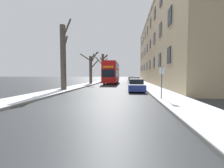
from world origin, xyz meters
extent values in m
plane|color=#303335|center=(0.00, 0.00, 0.00)|extent=(320.00, 320.00, 0.00)
cube|color=slate|center=(-5.31, 53.00, 0.07)|extent=(2.45, 130.00, 0.13)
cube|color=white|center=(-5.31, 53.00, 0.15)|extent=(2.42, 130.00, 0.03)
cube|color=slate|center=(5.31, 53.00, 0.07)|extent=(2.45, 130.00, 0.13)
cube|color=white|center=(5.31, 53.00, 0.15)|extent=(2.42, 130.00, 0.03)
cube|color=tan|center=(11.04, 25.55, 7.74)|extent=(9.00, 43.46, 15.49)
cube|color=black|center=(6.51, 8.82, 3.92)|extent=(0.08, 1.40, 1.80)
cube|color=black|center=(6.51, 13.60, 3.92)|extent=(0.08, 1.40, 1.80)
cube|color=black|center=(6.51, 18.38, 3.92)|extent=(0.08, 1.40, 1.80)
cube|color=black|center=(6.51, 23.16, 3.92)|extent=(0.08, 1.40, 1.80)
cube|color=black|center=(6.51, 27.94, 3.92)|extent=(0.08, 1.40, 1.80)
cube|color=black|center=(6.51, 32.72, 3.92)|extent=(0.08, 1.40, 1.80)
cube|color=black|center=(6.51, 37.51, 3.92)|extent=(0.08, 1.40, 1.80)
cube|color=black|center=(6.51, 42.29, 3.92)|extent=(0.08, 1.40, 1.80)
cube|color=black|center=(6.51, 8.82, 8.05)|extent=(0.08, 1.40, 1.80)
cube|color=black|center=(6.51, 13.60, 8.05)|extent=(0.08, 1.40, 1.80)
cube|color=black|center=(6.51, 18.38, 8.05)|extent=(0.08, 1.40, 1.80)
cube|color=black|center=(6.51, 23.16, 8.05)|extent=(0.08, 1.40, 1.80)
cube|color=black|center=(6.51, 27.94, 8.05)|extent=(0.08, 1.40, 1.80)
cube|color=black|center=(6.51, 32.72, 8.05)|extent=(0.08, 1.40, 1.80)
cube|color=black|center=(6.51, 37.51, 8.05)|extent=(0.08, 1.40, 1.80)
cube|color=black|center=(6.51, 42.29, 8.05)|extent=(0.08, 1.40, 1.80)
cube|color=black|center=(6.51, 18.38, 12.18)|extent=(0.08, 1.40, 1.80)
cube|color=black|center=(6.51, 23.16, 12.18)|extent=(0.08, 1.40, 1.80)
cube|color=black|center=(6.51, 27.94, 12.18)|extent=(0.08, 1.40, 1.80)
cube|color=black|center=(6.51, 32.72, 12.18)|extent=(0.08, 1.40, 1.80)
cube|color=black|center=(6.51, 37.51, 12.18)|extent=(0.08, 1.40, 1.80)
cube|color=black|center=(6.51, 42.29, 12.18)|extent=(0.08, 1.40, 1.80)
cube|color=beige|center=(6.50, 25.55, 14.97)|extent=(0.12, 42.60, 0.44)
cylinder|color=#4C4238|center=(-5.07, 8.03, 3.64)|extent=(0.61, 0.61, 7.28)
cylinder|color=#4C4238|center=(-5.15, 8.81, 5.44)|extent=(0.38, 1.75, 2.15)
cylinder|color=#4C4238|center=(-5.33, 8.63, 5.28)|extent=(0.78, 1.42, 1.44)
cylinder|color=#4C4238|center=(-4.97, 8.94, 7.19)|extent=(0.43, 2.02, 2.83)
cylinder|color=#4C4238|center=(-5.09, 20.42, 2.72)|extent=(0.56, 0.56, 5.43)
cylinder|color=#4C4238|center=(-4.42, 21.01, 3.98)|extent=(1.58, 1.41, 1.92)
cylinder|color=#4C4238|center=(-4.59, 21.10, 5.23)|extent=(1.25, 1.60, 2.50)
cylinder|color=#4C4238|center=(-4.29, 20.34, 5.59)|extent=(1.75, 0.36, 1.36)
cylinder|color=#4C4238|center=(-6.01, 20.12, 5.21)|extent=(2.01, 0.82, 1.40)
cylinder|color=#4C4238|center=(-4.94, 21.20, 5.16)|extent=(0.52, 1.74, 2.05)
cylinder|color=#4C4238|center=(-4.99, 34.10, 3.88)|extent=(0.70, 0.70, 7.76)
cylinder|color=#4C4238|center=(-4.32, 34.35, 6.08)|extent=(1.55, 0.77, 1.13)
cylinder|color=#4C4238|center=(-4.31, 33.99, 6.77)|extent=(1.56, 0.49, 1.23)
cylinder|color=#4C4238|center=(-4.32, 33.94, 6.95)|extent=(1.57, 0.61, 1.43)
cylinder|color=#4C4238|center=(-5.23, 33.44, 5.97)|extent=(0.76, 1.55, 1.50)
cylinder|color=#4C4238|center=(-6.08, 34.24, 5.82)|extent=(2.38, 0.56, 2.52)
cylinder|color=#4C4238|center=(-5.19, 47.92, 3.03)|extent=(0.67, 0.67, 6.07)
cylinder|color=#4C4238|center=(-4.77, 47.58, 6.16)|extent=(1.14, 0.97, 1.46)
cylinder|color=#4C4238|center=(-5.56, 47.88, 6.10)|extent=(0.97, 0.32, 1.65)
cylinder|color=#4C4238|center=(-4.30, 48.06, 4.47)|extent=(1.98, 0.54, 1.87)
cylinder|color=#4C4238|center=(-5.16, 48.73, 3.90)|extent=(0.30, 1.77, 1.28)
cube|color=red|center=(-1.38, 23.94, 1.63)|extent=(2.60, 10.94, 2.57)
cube|color=red|center=(-1.38, 23.94, 3.61)|extent=(2.55, 10.72, 1.40)
cube|color=#B31212|center=(-1.38, 23.94, 4.37)|extent=(2.55, 10.72, 0.12)
cube|color=black|center=(-1.38, 23.94, 2.13)|extent=(2.63, 9.62, 1.34)
cube|color=black|center=(-1.38, 23.94, 3.68)|extent=(2.63, 9.62, 1.06)
cube|color=black|center=(-1.38, 18.49, 2.13)|extent=(2.34, 0.06, 1.41)
cube|color=orange|center=(-1.38, 18.48, 3.26)|extent=(1.82, 0.05, 0.32)
cylinder|color=black|center=(-2.51, 20.66, 0.54)|extent=(0.30, 1.07, 1.07)
cylinder|color=black|center=(-0.25, 20.66, 0.54)|extent=(0.30, 1.07, 1.07)
cylinder|color=black|center=(-2.51, 27.00, 0.54)|extent=(0.30, 1.07, 1.07)
cylinder|color=black|center=(-0.25, 27.00, 0.54)|extent=(0.30, 1.07, 1.07)
cube|color=navy|center=(3.02, 8.63, 0.48)|extent=(1.71, 4.53, 0.61)
cube|color=black|center=(3.02, 8.81, 1.05)|extent=(1.47, 2.26, 0.54)
cube|color=white|center=(3.02, 8.81, 1.35)|extent=(1.44, 2.15, 0.06)
cube|color=white|center=(3.02, 7.02, 0.81)|extent=(1.54, 1.18, 0.05)
cylinder|color=black|center=(2.27, 7.27, 0.33)|extent=(0.20, 0.67, 0.67)
cylinder|color=black|center=(3.76, 7.27, 0.33)|extent=(0.20, 0.67, 0.67)
cylinder|color=black|center=(2.27, 9.99, 0.33)|extent=(0.20, 0.67, 0.67)
cylinder|color=black|center=(3.76, 9.99, 0.33)|extent=(0.20, 0.67, 0.67)
cube|color=#474C56|center=(3.02, 13.93, 0.50)|extent=(1.73, 4.47, 0.66)
cube|color=black|center=(3.02, 14.10, 1.14)|extent=(1.49, 2.23, 0.62)
cube|color=white|center=(3.02, 14.10, 1.48)|extent=(1.45, 2.12, 0.07)
cube|color=white|center=(3.02, 12.34, 0.86)|extent=(1.56, 1.17, 0.06)
cylinder|color=black|center=(2.26, 12.59, 0.34)|extent=(0.20, 0.68, 0.68)
cylinder|color=black|center=(3.77, 12.59, 0.34)|extent=(0.20, 0.68, 0.68)
cylinder|color=black|center=(2.26, 15.27, 0.34)|extent=(0.20, 0.68, 0.68)
cylinder|color=black|center=(3.77, 15.27, 0.34)|extent=(0.20, 0.68, 0.68)
cube|color=maroon|center=(3.02, 19.79, 0.46)|extent=(1.68, 4.34, 0.57)
cube|color=black|center=(3.02, 19.96, 1.04)|extent=(1.45, 2.17, 0.60)
cube|color=white|center=(3.02, 19.96, 1.39)|extent=(1.41, 2.06, 0.09)
cube|color=white|center=(3.02, 18.25, 0.78)|extent=(1.52, 1.13, 0.07)
cylinder|color=black|center=(2.28, 18.49, 0.31)|extent=(0.20, 0.63, 0.63)
cylinder|color=black|center=(3.75, 18.49, 0.31)|extent=(0.20, 0.63, 0.63)
cylinder|color=black|center=(2.28, 21.09, 0.31)|extent=(0.20, 0.63, 0.63)
cylinder|color=black|center=(3.75, 21.09, 0.31)|extent=(0.20, 0.63, 0.63)
cube|color=black|center=(3.02, 25.38, 0.50)|extent=(1.85, 4.34, 0.65)
cube|color=black|center=(3.02, 25.55, 1.08)|extent=(1.59, 2.17, 0.51)
cube|color=white|center=(3.02, 25.55, 1.37)|extent=(1.55, 2.06, 0.07)
cube|color=white|center=(3.02, 23.84, 0.85)|extent=(1.66, 1.13, 0.06)
cylinder|color=black|center=(2.20, 24.08, 0.31)|extent=(0.20, 0.61, 0.61)
cylinder|color=black|center=(3.83, 24.08, 0.31)|extent=(0.20, 0.61, 0.61)
cylinder|color=black|center=(2.20, 26.68, 0.31)|extent=(0.20, 0.61, 0.61)
cylinder|color=black|center=(3.83, 26.68, 0.31)|extent=(0.20, 0.61, 0.61)
cube|color=navy|center=(3.02, 31.71, 0.51)|extent=(1.76, 4.25, 0.68)
cube|color=black|center=(3.02, 31.88, 1.12)|extent=(1.51, 2.12, 0.55)
cube|color=white|center=(3.02, 31.88, 1.43)|extent=(1.48, 2.02, 0.07)
cube|color=white|center=(3.02, 30.20, 0.88)|extent=(1.58, 1.11, 0.06)
cylinder|color=black|center=(2.25, 30.44, 0.32)|extent=(0.20, 0.63, 0.63)
cylinder|color=black|center=(3.79, 30.44, 0.32)|extent=(0.20, 0.63, 0.63)
cylinder|color=black|center=(2.25, 32.98, 0.32)|extent=(0.20, 0.63, 0.63)
cylinder|color=black|center=(3.79, 32.98, 0.32)|extent=(0.20, 0.63, 0.63)
cube|color=#9EA3AD|center=(-2.55, 44.57, 1.25)|extent=(2.04, 4.96, 2.07)
cube|color=black|center=(-2.55, 42.11, 1.73)|extent=(1.80, 0.06, 0.91)
cylinder|color=black|center=(-3.46, 42.99, 0.34)|extent=(0.22, 0.68, 0.68)
cylinder|color=black|center=(-1.65, 42.99, 0.34)|extent=(0.22, 0.68, 0.68)
cylinder|color=black|center=(-3.46, 46.16, 0.34)|extent=(0.22, 0.68, 0.68)
cylinder|color=black|center=(-1.65, 46.16, 0.34)|extent=(0.22, 0.68, 0.68)
cylinder|color=black|center=(-5.67, 9.45, 0.43)|extent=(0.19, 0.19, 0.86)
cylinder|color=black|center=(-5.82, 9.35, 0.43)|extent=(0.19, 0.19, 0.86)
cylinder|color=#47474C|center=(-5.74, 9.40, 1.23)|extent=(0.40, 0.40, 0.75)
sphere|color=tan|center=(-5.74, 9.40, 1.72)|extent=(0.24, 0.24, 0.24)
cylinder|color=#4C4F54|center=(4.39, 2.36, 1.16)|extent=(0.07, 0.07, 2.32)
cube|color=silver|center=(4.39, 2.34, 2.07)|extent=(0.32, 0.02, 0.44)
camera|label=1|loc=(2.11, -8.08, 1.77)|focal=24.00mm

